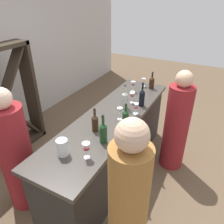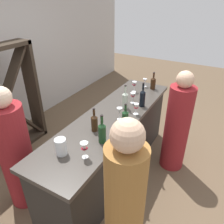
# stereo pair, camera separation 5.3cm
# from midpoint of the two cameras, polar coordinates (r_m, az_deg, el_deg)

# --- Properties ---
(ground_plane) EXTENTS (12.00, 12.00, 0.00)m
(ground_plane) POSITION_cam_midpoint_polar(r_m,az_deg,el_deg) (3.31, -0.47, -14.99)
(ground_plane) COLOR brown
(bar_counter) EXTENTS (2.53, 0.67, 0.93)m
(bar_counter) POSITION_cam_midpoint_polar(r_m,az_deg,el_deg) (3.00, -0.51, -8.55)
(bar_counter) COLOR #2A2723
(bar_counter) RESTS_ON ground
(wine_rack) EXTENTS (1.24, 0.28, 1.67)m
(wine_rack) POSITION_cam_midpoint_polar(r_m,az_deg,el_deg) (3.59, -27.56, 1.44)
(wine_rack) COLOR #33281E
(wine_rack) RESTS_ON ground
(wine_bottle_leftmost_olive_green) EXTENTS (0.08, 0.08, 0.32)m
(wine_bottle_leftmost_olive_green) POSITION_cam_midpoint_polar(r_m,az_deg,el_deg) (2.22, -2.97, -5.31)
(wine_bottle_leftmost_olive_green) COLOR #193D1E
(wine_bottle_leftmost_olive_green) RESTS_ON bar_counter
(wine_bottle_second_left_amber_brown) EXTENTS (0.07, 0.07, 0.28)m
(wine_bottle_second_left_amber_brown) POSITION_cam_midpoint_polar(r_m,az_deg,el_deg) (2.41, -5.09, -2.76)
(wine_bottle_second_left_amber_brown) COLOR #331E0F
(wine_bottle_second_left_amber_brown) RESTS_ON bar_counter
(wine_bottle_center_olive_green) EXTENTS (0.07, 0.07, 0.27)m
(wine_bottle_center_olive_green) POSITION_cam_midpoint_polar(r_m,az_deg,el_deg) (2.51, 2.97, -1.34)
(wine_bottle_center_olive_green) COLOR #193D1E
(wine_bottle_center_olive_green) RESTS_ON bar_counter
(wine_bottle_second_right_clear_pale) EXTENTS (0.08, 0.08, 0.33)m
(wine_bottle_second_right_clear_pale) POSITION_cam_midpoint_polar(r_m,az_deg,el_deg) (2.87, 2.82, 3.34)
(wine_bottle_second_right_clear_pale) COLOR #B7C6B2
(wine_bottle_second_right_clear_pale) RESTS_ON bar_counter
(wine_bottle_rightmost_near_black) EXTENTS (0.07, 0.07, 0.34)m
(wine_bottle_rightmost_near_black) POSITION_cam_midpoint_polar(r_m,az_deg,el_deg) (2.94, 7.34, 3.87)
(wine_bottle_rightmost_near_black) COLOR black
(wine_bottle_rightmost_near_black) RESTS_ON bar_counter
(wine_bottle_far_right_amber_brown) EXTENTS (0.08, 0.08, 0.27)m
(wine_bottle_far_right_amber_brown) POSITION_cam_midpoint_polar(r_m,az_deg,el_deg) (3.53, 9.95, 7.66)
(wine_bottle_far_right_amber_brown) COLOR #331E0F
(wine_bottle_far_right_amber_brown) RESTS_ON bar_counter
(wine_glass_near_left) EXTENTS (0.07, 0.07, 0.15)m
(wine_glass_near_left) POSITION_cam_midpoint_polar(r_m,az_deg,el_deg) (2.75, 5.76, 1.30)
(wine_glass_near_left) COLOR white
(wine_glass_near_left) RESTS_ON bar_counter
(wine_glass_near_center) EXTENTS (0.08, 0.08, 0.17)m
(wine_glass_near_center) POSITION_cam_midpoint_polar(r_m,az_deg,el_deg) (2.04, -7.52, -9.28)
(wine_glass_near_center) COLOR white
(wine_glass_near_center) RESTS_ON bar_counter
(wine_glass_near_right) EXTENTS (0.07, 0.07, 0.16)m
(wine_glass_near_right) POSITION_cam_midpoint_polar(r_m,az_deg,el_deg) (2.61, 1.45, 0.20)
(wine_glass_near_right) COLOR white
(wine_glass_near_right) RESTS_ON bar_counter
(wine_glass_far_left) EXTENTS (0.07, 0.07, 0.15)m
(wine_glass_far_left) POSITION_cam_midpoint_polar(r_m,az_deg,el_deg) (3.02, 4.82, 4.31)
(wine_glass_far_left) COLOR white
(wine_glass_far_left) RESTS_ON bar_counter
(wine_glass_far_center) EXTENTS (0.07, 0.07, 0.14)m
(wine_glass_far_center) POSITION_cam_midpoint_polar(r_m,az_deg,el_deg) (3.59, 7.83, 8.10)
(wine_glass_far_center) COLOR white
(wine_glass_far_center) RESTS_ON bar_counter
(wine_glass_far_right) EXTENTS (0.07, 0.07, 0.17)m
(wine_glass_far_right) POSITION_cam_midpoint_polar(r_m,az_deg,el_deg) (3.37, 5.09, 7.21)
(wine_glass_far_right) COLOR white
(wine_glass_far_right) RESTS_ON bar_counter
(water_pitcher) EXTENTS (0.11, 0.11, 0.17)m
(water_pitcher) POSITION_cam_midpoint_polar(r_m,az_deg,el_deg) (2.14, -13.55, -9.00)
(water_pitcher) COLOR silver
(water_pitcher) RESTS_ON bar_counter
(person_left_guest) EXTENTS (0.38, 0.38, 1.47)m
(person_left_guest) POSITION_cam_midpoint_polar(r_m,az_deg,el_deg) (3.13, 16.06, -3.39)
(person_left_guest) COLOR maroon
(person_left_guest) RESTS_ON ground
(person_center_guest) EXTENTS (0.31, 0.31, 1.64)m
(person_center_guest) POSITION_cam_midpoint_polar(r_m,az_deg,el_deg) (1.90, 3.27, -24.86)
(person_center_guest) COLOR #9E6B33
(person_center_guest) RESTS_ON ground
(person_right_guest) EXTENTS (0.37, 0.37, 1.52)m
(person_right_guest) POSITION_cam_midpoint_polar(r_m,az_deg,el_deg) (2.71, -24.36, -10.40)
(person_right_guest) COLOR maroon
(person_right_guest) RESTS_ON ground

